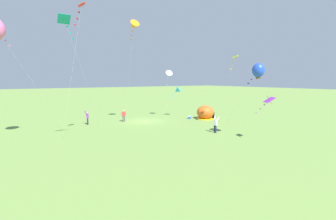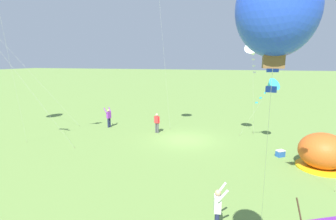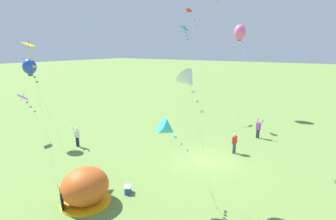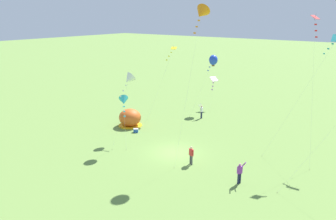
% 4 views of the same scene
% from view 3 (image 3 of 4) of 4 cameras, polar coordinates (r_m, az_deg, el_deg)
% --- Properties ---
extents(ground_plane, '(300.00, 300.00, 0.00)m').
position_cam_3_polar(ground_plane, '(21.10, 8.31, -10.93)').
color(ground_plane, olive).
extents(popup_tent, '(2.81, 2.81, 2.10)m').
position_cam_3_polar(popup_tent, '(16.11, -17.63, -15.62)').
color(popup_tent, '#D8591E').
rests_on(popup_tent, ground).
extents(cooler_box, '(0.64, 0.61, 0.44)m').
position_cam_3_polar(cooler_box, '(16.87, -8.74, -16.72)').
color(cooler_box, '#2659B2').
rests_on(cooler_box, ground).
extents(person_flying_kite, '(0.62, 0.71, 1.89)m').
position_cam_3_polar(person_flying_kite, '(27.03, 19.05, -3.78)').
color(person_flying_kite, '#1E2347').
rests_on(person_flying_kite, ground).
extents(person_center_field, '(0.56, 0.35, 1.72)m').
position_cam_3_polar(person_center_field, '(22.68, 14.27, -6.82)').
color(person_center_field, '#4C4C51').
rests_on(person_center_field, ground).
extents(person_near_tent, '(0.53, 0.67, 1.89)m').
position_cam_3_polar(person_near_tent, '(24.77, -19.20, -5.35)').
color(person_near_tent, '#1E2347').
rests_on(person_near_tent, ground).
extents(kite_white, '(1.38, 2.99, 7.56)m').
position_cam_3_polar(kite_white, '(14.60, 4.46, 6.38)').
color(kite_white, silver).
rests_on(kite_white, ground).
extents(kite_purple, '(1.43, 3.02, 4.57)m').
position_cam_3_polar(kite_purple, '(27.90, -28.80, 2.12)').
color(kite_purple, silver).
rests_on(kite_purple, ground).
extents(kite_cyan, '(2.78, 2.71, 4.99)m').
position_cam_3_polar(kite_cyan, '(14.27, -0.09, -4.17)').
color(kite_cyan, silver).
rests_on(kite_cyan, ground).
extents(kite_teal, '(4.80, 4.98, 11.28)m').
position_cam_3_polar(kite_teal, '(33.35, 3.82, 16.80)').
color(kite_teal, silver).
rests_on(kite_teal, ground).
extents(kite_yellow, '(1.86, 4.32, 9.13)m').
position_cam_3_polar(kite_yellow, '(20.51, -27.83, 11.28)').
color(kite_yellow, silver).
rests_on(kite_yellow, ground).
extents(kite_blue, '(1.18, 5.49, 7.68)m').
position_cam_3_polar(kite_blue, '(26.87, -27.93, 8.32)').
color(kite_blue, silver).
rests_on(kite_blue, ground).
extents(kite_pink, '(6.56, 5.75, 11.52)m').
position_cam_3_polar(kite_pink, '(35.88, 15.36, 15.99)').
color(kite_pink, silver).
rests_on(kite_pink, ground).
extents(kite_red, '(2.22, 3.70, 13.05)m').
position_cam_3_polar(kite_red, '(31.46, 5.04, 19.64)').
color(kite_red, silver).
rests_on(kite_red, ground).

